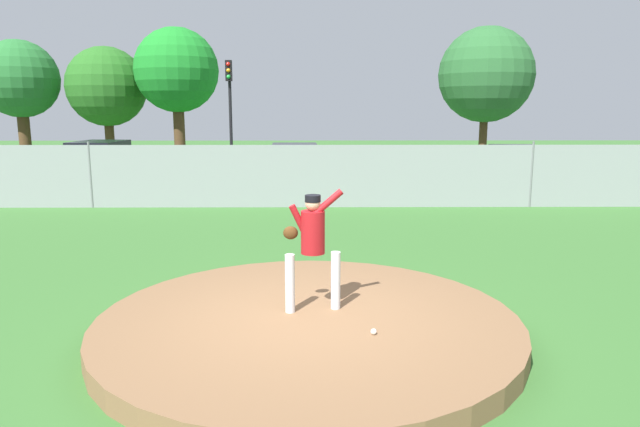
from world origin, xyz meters
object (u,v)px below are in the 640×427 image
object	(u,v)px
traffic_cone_orange	(233,180)
parked_car_silver	(295,167)
parked_car_navy	(100,165)
parked_car_champagne	(518,168)
baseball	(374,332)
pitcher_youth	(312,240)
traffic_light_near	(230,98)

from	to	relation	value
traffic_cone_orange	parked_car_silver	bearing A→B (deg)	-5.68
parked_car_navy	parked_car_silver	bearing A→B (deg)	-5.20
parked_car_champagne	baseball	bearing A→B (deg)	-115.22
parked_car_champagne	traffic_cone_orange	xyz separation A→B (m)	(-10.79, 0.39, -0.51)
pitcher_youth	traffic_light_near	bearing A→B (deg)	101.47
baseball	traffic_cone_orange	size ratio (longest dim) A/B	0.13
pitcher_youth	parked_car_silver	size ratio (longest dim) A/B	0.36
pitcher_youth	baseball	bearing A→B (deg)	-48.71
baseball	parked_car_champagne	size ratio (longest dim) A/B	0.02
parked_car_silver	traffic_cone_orange	size ratio (longest dim) A/B	8.38
pitcher_youth	parked_car_champagne	world-z (taller)	pitcher_youth
pitcher_youth	parked_car_silver	bearing A→B (deg)	92.95
traffic_cone_orange	baseball	bearing A→B (deg)	-75.69
baseball	parked_car_navy	world-z (taller)	parked_car_navy
traffic_cone_orange	traffic_light_near	size ratio (longest dim) A/B	0.11
baseball	parked_car_silver	xyz separation A→B (m)	(-1.48, 14.87, 0.48)
parked_car_navy	traffic_light_near	xyz separation A→B (m)	(4.53, 3.92, 2.64)
pitcher_youth	parked_car_silver	xyz separation A→B (m)	(-0.72, 14.01, -0.47)
parked_car_silver	baseball	bearing A→B (deg)	-84.33
parked_car_navy	parked_car_champagne	bearing A→B (deg)	-3.00
traffic_cone_orange	pitcher_youth	bearing A→B (deg)	-77.73
parked_car_navy	traffic_cone_orange	distance (m)	5.25
baseball	parked_car_champagne	world-z (taller)	parked_car_champagne
parked_car_silver	traffic_cone_orange	bearing A→B (deg)	174.32
baseball	traffic_light_near	world-z (taller)	traffic_light_near
parked_car_champagne	parked_car_silver	bearing A→B (deg)	178.98
traffic_light_near	traffic_cone_orange	bearing A→B (deg)	-81.19
traffic_cone_orange	traffic_light_near	distance (m)	5.45
traffic_light_near	parked_car_silver	bearing A→B (deg)	-56.47
parked_car_navy	parked_car_champagne	size ratio (longest dim) A/B	0.91
parked_car_navy	traffic_light_near	world-z (taller)	traffic_light_near
parked_car_navy	parked_car_silver	distance (m)	7.61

